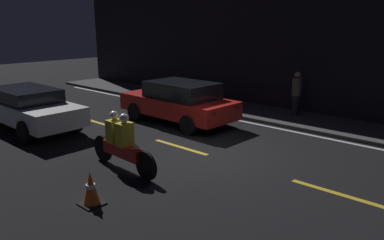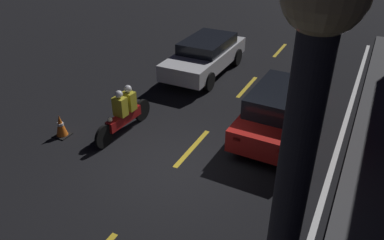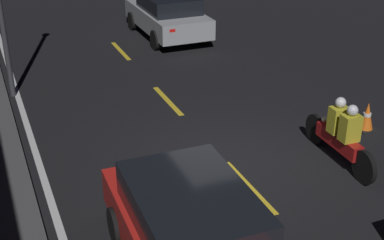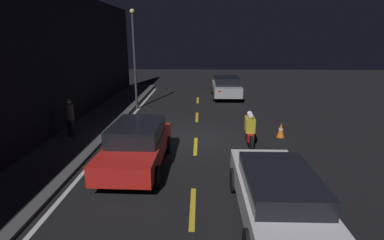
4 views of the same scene
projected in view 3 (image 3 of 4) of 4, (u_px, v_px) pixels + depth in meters
ground_plane at (226, 163)px, 11.11m from camera, size 56.00×56.00×0.00m
lane_dash_c at (249, 187)px, 10.27m from camera, size 2.00×0.14×0.01m
lane_dash_d at (168, 101)px, 14.02m from camera, size 2.00×0.14×0.01m
lane_dash_e at (121, 51)px, 17.76m from camera, size 2.00×0.14×0.01m
lane_solid_kerb at (51, 200)px, 9.85m from camera, size 25.20×0.14×0.01m
taxi_red at (195, 237)px, 7.65m from camera, size 4.38×1.99×1.47m
hatchback_silver at (168, 14)px, 18.91m from camera, size 4.22×2.01×1.51m
motorcycle at (342, 134)px, 10.83m from camera, size 2.43×0.39×1.41m
traffic_cone_near at (367, 117)px, 12.36m from camera, size 0.43×0.43×0.67m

